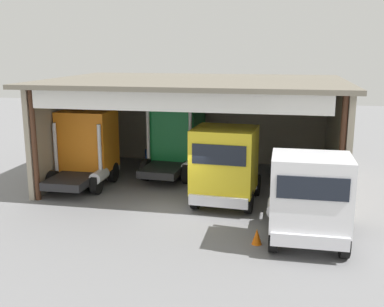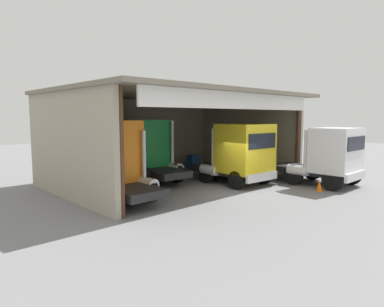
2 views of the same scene
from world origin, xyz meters
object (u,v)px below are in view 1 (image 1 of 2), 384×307
object	(u,v)px
truck_green_yard_outside	(176,139)
tool_cart	(281,162)
truck_white_left_bay	(308,198)
truck_orange_right_bay	(86,147)
truck_yellow_center_left_bay	(225,164)
oil_drum	(150,157)
traffic_cone	(257,237)

from	to	relation	value
truck_green_yard_outside	tool_cart	size ratio (longest dim) A/B	5.11
truck_white_left_bay	tool_cart	world-z (taller)	truck_white_left_bay
truck_orange_right_bay	truck_white_left_bay	xyz separation A→B (m)	(10.48, -5.48, -0.22)
truck_orange_right_bay	truck_green_yard_outside	world-z (taller)	truck_orange_right_bay
tool_cart	truck_yellow_center_left_bay	bearing A→B (deg)	-110.46
truck_green_yard_outside	tool_cart	world-z (taller)	truck_green_yard_outside
truck_yellow_center_left_bay	oil_drum	xyz separation A→B (m)	(-5.26, 6.46, -1.39)
traffic_cone	truck_yellow_center_left_bay	bearing A→B (deg)	112.39
truck_orange_right_bay	truck_green_yard_outside	xyz separation A→B (m)	(3.92, 2.75, 0.02)
truck_green_yard_outside	truck_yellow_center_left_bay	xyz separation A→B (m)	(3.24, -4.59, -0.13)
truck_white_left_bay	oil_drum	size ratio (longest dim) A/B	5.55
truck_white_left_bay	truck_green_yard_outside	bearing A→B (deg)	-51.40
truck_yellow_center_left_bay	traffic_cone	size ratio (longest dim) A/B	9.29
truck_orange_right_bay	tool_cart	world-z (taller)	truck_orange_right_bay
truck_orange_right_bay	traffic_cone	distance (m)	10.64
truck_white_left_bay	traffic_cone	xyz separation A→B (m)	(-1.69, -0.29, -1.42)
traffic_cone	truck_orange_right_bay	bearing A→B (deg)	146.70
truck_orange_right_bay	tool_cart	bearing A→B (deg)	25.38
truck_orange_right_bay	truck_yellow_center_left_bay	distance (m)	7.40
oil_drum	truck_yellow_center_left_bay	bearing A→B (deg)	-50.81
truck_orange_right_bay	oil_drum	distance (m)	5.22
tool_cart	truck_green_yard_outside	bearing A→B (deg)	-162.76
truck_orange_right_bay	tool_cart	xyz separation A→B (m)	(9.53, 4.49, -1.42)
truck_white_left_bay	traffic_cone	world-z (taller)	truck_white_left_bay
truck_green_yard_outside	oil_drum	distance (m)	3.14
truck_green_yard_outside	truck_white_left_bay	xyz separation A→B (m)	(6.55, -8.23, -0.24)
truck_white_left_bay	tool_cart	distance (m)	10.09
truck_orange_right_bay	traffic_cone	bearing A→B (deg)	-33.16
truck_green_yard_outside	traffic_cone	xyz separation A→B (m)	(4.87, -8.52, -1.66)
truck_yellow_center_left_bay	truck_white_left_bay	world-z (taller)	truck_yellow_center_left_bay
tool_cart	truck_orange_right_bay	bearing A→B (deg)	-154.75
truck_green_yard_outside	truck_yellow_center_left_bay	size ratio (longest dim) A/B	0.98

